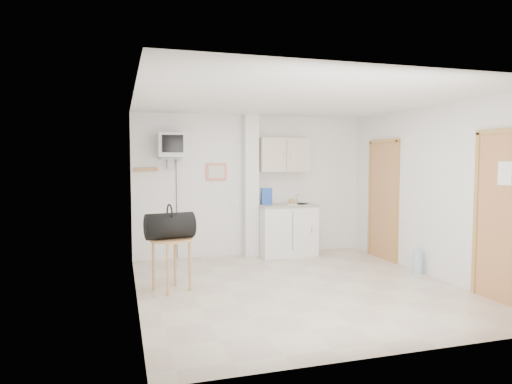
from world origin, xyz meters
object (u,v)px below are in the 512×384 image
object	(u,v)px
duffel_bag	(170,226)
water_bottle	(418,262)
round_table	(171,246)
crt_television	(171,146)

from	to	relation	value
duffel_bag	water_bottle	size ratio (longest dim) A/B	1.61
round_table	water_bottle	size ratio (longest dim) A/B	1.70
crt_television	duffel_bag	bearing A→B (deg)	-97.22
round_table	water_bottle	xyz separation A→B (m)	(3.63, -0.18, -0.40)
crt_television	round_table	size ratio (longest dim) A/B	3.11
duffel_bag	water_bottle	xyz separation A→B (m)	(3.65, -0.14, -0.68)
crt_television	duffel_bag	size ratio (longest dim) A/B	3.27
crt_television	water_bottle	world-z (taller)	crt_television
round_table	duffel_bag	distance (m)	0.28
duffel_bag	water_bottle	bearing A→B (deg)	-11.77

